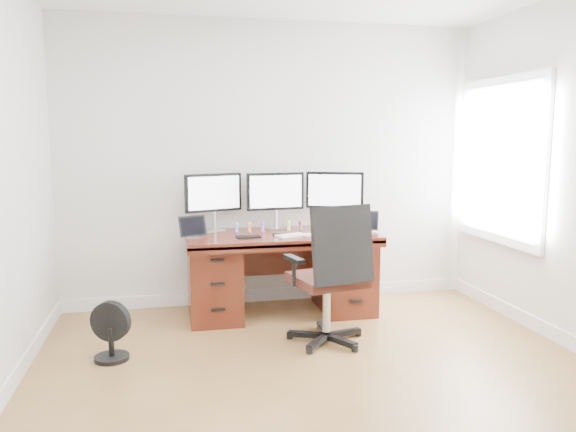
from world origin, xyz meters
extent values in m
plane|color=olive|center=(0.00, 0.00, 0.00)|extent=(4.50, 4.50, 0.00)
cube|color=silver|center=(0.00, 2.25, 1.35)|extent=(4.00, 0.10, 2.70)
cube|color=white|center=(1.97, 1.50, 1.40)|extent=(0.04, 1.30, 1.50)
cube|color=white|center=(1.95, 1.50, 1.40)|extent=(0.01, 1.15, 1.35)
cube|color=#4D1A0F|center=(0.00, 1.80, 0.72)|extent=(1.70, 0.80, 0.05)
cube|color=#4D1A0F|center=(-0.60, 1.83, 0.35)|extent=(0.45, 0.70, 0.70)
cube|color=#4D1A0F|center=(0.60, 1.83, 0.35)|extent=(0.45, 0.70, 0.70)
cube|color=#39120A|center=(0.00, 2.10, 0.50)|extent=(0.74, 0.03, 0.40)
cylinder|color=black|center=(0.21, 1.03, 0.04)|extent=(0.71, 0.71, 0.08)
cylinder|color=silver|center=(0.21, 1.03, 0.30)|extent=(0.06, 0.06, 0.42)
cube|color=#401A13|center=(0.21, 1.03, 0.51)|extent=(0.60, 0.59, 0.07)
cube|color=black|center=(0.26, 0.80, 0.82)|extent=(0.49, 0.16, 0.58)
cube|color=black|center=(-0.07, 0.97, 0.70)|extent=(0.12, 0.26, 0.03)
cube|color=black|center=(0.49, 1.09, 0.70)|extent=(0.12, 0.26, 0.03)
cylinder|color=black|center=(-1.42, 1.00, 0.02)|extent=(0.25, 0.25, 0.03)
cylinder|color=black|center=(-1.42, 1.00, 0.14)|extent=(0.04, 0.04, 0.21)
cylinder|color=black|center=(-1.42, 1.00, 0.29)|extent=(0.30, 0.17, 0.29)
cube|color=silver|center=(-0.58, 2.07, 0.76)|extent=(0.22, 0.19, 0.01)
cylinder|color=silver|center=(-0.58, 2.07, 0.84)|extent=(0.04, 0.04, 0.18)
cube|color=black|center=(-0.58, 2.07, 1.10)|extent=(0.53, 0.21, 0.35)
cube|color=white|center=(-0.57, 2.05, 1.10)|extent=(0.47, 0.17, 0.30)
cube|color=silver|center=(0.00, 2.07, 0.76)|extent=(0.19, 0.16, 0.01)
cylinder|color=silver|center=(0.00, 2.07, 0.84)|extent=(0.04, 0.04, 0.18)
cube|color=black|center=(0.00, 2.07, 1.10)|extent=(0.55, 0.09, 0.35)
cube|color=white|center=(0.00, 2.05, 1.10)|extent=(0.50, 0.05, 0.30)
cube|color=silver|center=(0.58, 2.07, 0.76)|extent=(0.22, 0.20, 0.01)
cylinder|color=silver|center=(0.58, 2.07, 0.84)|extent=(0.04, 0.04, 0.18)
cube|color=black|center=(0.58, 2.07, 1.10)|extent=(0.52, 0.24, 0.35)
cube|color=white|center=(0.57, 2.05, 1.10)|extent=(0.46, 0.20, 0.30)
cube|color=silver|center=(-0.79, 1.75, 0.76)|extent=(0.12, 0.11, 0.01)
cube|color=black|center=(-0.79, 1.75, 0.85)|extent=(0.25, 0.14, 0.17)
cube|color=silver|center=(0.78, 1.75, 0.76)|extent=(0.12, 0.11, 0.01)
cube|color=black|center=(0.78, 1.75, 0.85)|extent=(0.25, 0.16, 0.17)
cube|color=white|center=(0.06, 1.65, 0.76)|extent=(0.29, 0.22, 0.01)
cube|color=silver|center=(0.24, 1.66, 0.76)|extent=(0.16, 0.16, 0.01)
cube|color=black|center=(-0.32, 1.67, 0.76)|extent=(0.21, 0.14, 0.01)
cube|color=black|center=(-0.03, 1.75, 0.76)|extent=(0.12, 0.06, 0.01)
cylinder|color=#6F80F1|center=(-0.39, 1.95, 0.78)|extent=(0.03, 0.03, 0.06)
sphere|color=#6F80F1|center=(-0.39, 1.95, 0.82)|extent=(0.04, 0.04, 0.04)
cylinder|color=#EF7E4D|center=(-0.27, 1.95, 0.78)|extent=(0.03, 0.03, 0.06)
sphere|color=#EF7E4D|center=(-0.27, 1.95, 0.82)|extent=(0.04, 0.04, 0.04)
cylinder|color=#9E63DE|center=(-0.14, 1.95, 0.78)|extent=(0.03, 0.03, 0.06)
sphere|color=#9E63DE|center=(-0.14, 1.95, 0.82)|extent=(0.04, 0.04, 0.04)
cylinder|color=#E2E072|center=(0.10, 1.95, 0.78)|extent=(0.03, 0.03, 0.06)
sphere|color=#E2E072|center=(0.10, 1.95, 0.82)|extent=(0.04, 0.04, 0.04)
cylinder|color=brown|center=(0.21, 1.95, 0.78)|extent=(0.03, 0.03, 0.06)
sphere|color=brown|center=(0.21, 1.95, 0.82)|extent=(0.04, 0.04, 0.04)
cylinder|color=pink|center=(0.37, 1.95, 0.78)|extent=(0.03, 0.03, 0.06)
sphere|color=pink|center=(0.37, 1.95, 0.82)|extent=(0.04, 0.04, 0.04)
camera|label=1|loc=(-0.97, -3.09, 1.61)|focal=35.00mm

